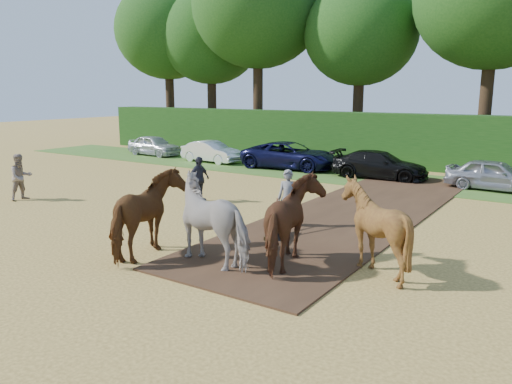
{
  "coord_description": "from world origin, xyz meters",
  "views": [
    {
      "loc": [
        8.01,
        -9.31,
        4.22
      ],
      "look_at": [
        0.29,
        2.28,
        1.4
      ],
      "focal_mm": 35.0,
      "sensor_mm": 36.0,
      "label": 1
    }
  ],
  "objects_px": {
    "plough_team": "(258,220)",
    "parked_cars": "(408,167)",
    "spectator_far": "(199,179)",
    "spectator_near": "(21,177)"
  },
  "relations": [
    {
      "from": "plough_team",
      "to": "parked_cars",
      "type": "height_order",
      "value": "plough_team"
    },
    {
      "from": "spectator_far",
      "to": "parked_cars",
      "type": "distance_m",
      "value": 10.4
    },
    {
      "from": "parked_cars",
      "to": "plough_team",
      "type": "bearing_deg",
      "value": -88.27
    },
    {
      "from": "plough_team",
      "to": "parked_cars",
      "type": "relative_size",
      "value": 0.2
    },
    {
      "from": "spectator_near",
      "to": "parked_cars",
      "type": "xyz_separation_m",
      "value": [
        11.4,
        12.55,
        -0.21
      ]
    },
    {
      "from": "spectator_near",
      "to": "parked_cars",
      "type": "height_order",
      "value": "spectator_near"
    },
    {
      "from": "spectator_far",
      "to": "plough_team",
      "type": "relative_size",
      "value": 0.24
    },
    {
      "from": "plough_team",
      "to": "parked_cars",
      "type": "bearing_deg",
      "value": 91.73
    },
    {
      "from": "spectator_near",
      "to": "spectator_far",
      "type": "distance_m",
      "value": 7.04
    },
    {
      "from": "plough_team",
      "to": "parked_cars",
      "type": "xyz_separation_m",
      "value": [
        -0.41,
        13.54,
        -0.39
      ]
    }
  ]
}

